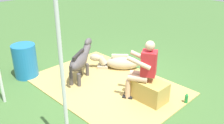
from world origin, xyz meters
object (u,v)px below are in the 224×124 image
object	(u,v)px
person_seated	(143,68)
tent_pole_left	(63,82)
hay_bale	(149,91)
soda_bottle	(186,98)
pony_lying	(119,62)
water_barrel	(25,61)
pony_standing	(80,60)

from	to	relation	value
person_seated	tent_pole_left	xyz separation A→B (m)	(-0.11, 2.01, 0.50)
hay_bale	tent_pole_left	bearing A→B (deg)	88.94
soda_bottle	tent_pole_left	xyz separation A→B (m)	(0.68, 2.52, 1.11)
person_seated	pony_lying	size ratio (longest dim) A/B	1.14
water_barrel	tent_pole_left	distance (m)	3.05
hay_bale	pony_lying	distance (m)	1.65
soda_bottle	tent_pole_left	world-z (taller)	tent_pole_left
hay_bale	water_barrel	distance (m)	3.16
hay_bale	water_barrel	xyz separation A→B (m)	(2.87, 1.30, 0.19)
pony_standing	tent_pole_left	size ratio (longest dim) A/B	0.49
pony_standing	tent_pole_left	distance (m)	2.49
pony_standing	soda_bottle	bearing A→B (deg)	-160.02
hay_bale	pony_lying	bearing A→B (deg)	-23.77
soda_bottle	water_barrel	bearing A→B (deg)	26.52
person_seated	pony_lying	xyz separation A→B (m)	(1.36, -0.72, -0.55)
pony_lying	water_barrel	distance (m)	2.41
pony_lying	person_seated	bearing A→B (deg)	152.14
pony_standing	tent_pole_left	xyz separation A→B (m)	(-1.74, 1.64, 0.72)
hay_bale	tent_pole_left	distance (m)	2.30
tent_pole_left	pony_lying	bearing A→B (deg)	-61.74
pony_standing	pony_lying	world-z (taller)	pony_standing
person_seated	pony_lying	world-z (taller)	person_seated
pony_lying	tent_pole_left	distance (m)	3.27
pony_lying	soda_bottle	distance (m)	2.16
hay_bale	pony_standing	world-z (taller)	pony_standing
hay_bale	soda_bottle	size ratio (longest dim) A/B	2.92
pony_standing	water_barrel	distance (m)	1.41
hay_bale	pony_standing	size ratio (longest dim) A/B	0.62
water_barrel	tent_pole_left	size ratio (longest dim) A/B	0.34
pony_standing	tent_pole_left	bearing A→B (deg)	136.63
pony_lying	pony_standing	bearing A→B (deg)	76.16
person_seated	soda_bottle	distance (m)	1.12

